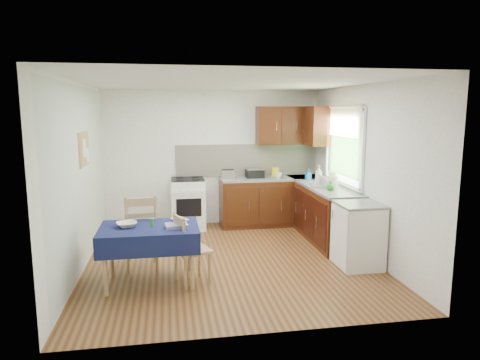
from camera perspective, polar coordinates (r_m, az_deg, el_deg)
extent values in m
plane|color=#4B2914|center=(6.26, -1.39, -10.58)|extent=(4.20, 4.20, 0.00)
cube|color=silver|center=(5.90, -1.49, 12.91)|extent=(4.00, 4.20, 0.02)
cube|color=white|center=(8.02, -3.58, 2.97)|extent=(4.00, 0.02, 2.50)
cube|color=white|center=(3.92, 2.95, -3.59)|extent=(4.00, 0.02, 2.50)
cube|color=silver|center=(6.01, -20.67, 0.30)|extent=(0.02, 4.20, 2.50)
cube|color=white|center=(6.54, 16.17, 1.21)|extent=(0.02, 4.20, 2.50)
cube|color=black|center=(8.04, 4.17, -2.95)|extent=(1.90, 0.60, 0.86)
cube|color=black|center=(7.16, 11.45, -4.62)|extent=(0.60, 1.70, 0.86)
cube|color=slate|center=(7.96, 4.21, 0.22)|extent=(1.90, 0.60, 0.04)
cube|color=slate|center=(7.07, 11.57, -1.08)|extent=(0.60, 1.70, 0.04)
cube|color=slate|center=(8.14, 8.66, 0.34)|extent=(0.60, 0.60, 0.04)
cube|color=beige|center=(8.11, 1.01, 2.69)|extent=(2.70, 0.02, 0.60)
cube|color=black|center=(8.08, 6.51, 7.24)|extent=(1.20, 0.35, 0.70)
cube|color=black|center=(7.80, 10.40, 7.08)|extent=(0.35, 0.50, 0.70)
cube|color=white|center=(7.82, -6.94, -3.19)|extent=(0.60, 0.60, 0.90)
cube|color=black|center=(7.73, -7.01, 0.11)|extent=(0.58, 0.58, 0.02)
cube|color=black|center=(7.52, -6.83, -3.68)|extent=(0.44, 0.01, 0.32)
cube|color=#285020|center=(7.14, 13.72, 3.97)|extent=(0.01, 1.40, 0.85)
cube|color=white|center=(7.11, 13.81, 9.20)|extent=(0.04, 1.48, 0.06)
cube|color=white|center=(7.20, 13.45, -0.39)|extent=(0.04, 1.48, 0.06)
cube|color=#C7B78A|center=(7.11, 13.63, 7.43)|extent=(0.02, 1.36, 0.44)
cube|color=white|center=(6.10, 15.51, -7.26)|extent=(0.55, 0.58, 0.85)
cube|color=slate|center=(5.99, 15.70, -3.17)|extent=(0.58, 0.60, 0.03)
cube|color=#A87E54|center=(6.26, -20.11, 3.89)|extent=(0.02, 0.62, 0.47)
cube|color=#A27944|center=(6.26, -19.98, 3.90)|extent=(0.01, 0.56, 0.41)
cube|color=white|center=(6.17, -20.03, 4.02)|extent=(0.00, 0.18, 0.24)
cube|color=white|center=(6.38, -19.65, 3.11)|extent=(0.00, 0.15, 0.20)
cube|color=#101341|center=(5.37, -12.02, -6.25)|extent=(1.15, 0.77, 0.03)
cube|color=#101341|center=(5.02, -12.16, -8.71)|extent=(1.19, 0.02, 0.26)
cube|color=#101341|center=(5.78, -11.83, -6.32)|extent=(1.19, 0.02, 0.26)
cube|color=#101341|center=(5.46, -18.20, -7.52)|extent=(0.02, 0.81, 0.26)
cube|color=#101341|center=(5.40, -5.70, -7.26)|extent=(0.02, 0.81, 0.26)
cylinder|color=#A87E54|center=(5.23, -17.57, -11.04)|extent=(0.05, 0.05, 0.69)
cylinder|color=#A87E54|center=(5.19, -6.43, -10.84)|extent=(0.05, 0.05, 0.69)
cylinder|color=#A87E54|center=(5.80, -16.75, -8.98)|extent=(0.05, 0.05, 0.69)
cylinder|color=#A87E54|center=(5.76, -6.78, -8.78)|extent=(0.05, 0.05, 0.69)
cube|color=#A87E54|center=(5.96, -13.05, -6.91)|extent=(0.50, 0.50, 0.04)
cube|color=#A87E54|center=(5.68, -13.07, -3.76)|extent=(0.41, 0.08, 0.33)
cylinder|color=#A87E54|center=(6.22, -11.35, -8.52)|extent=(0.04, 0.04, 0.49)
cylinder|color=#A87E54|center=(6.20, -14.78, -8.70)|extent=(0.04, 0.04, 0.49)
cylinder|color=#A87E54|center=(5.87, -11.03, -9.60)|extent=(0.04, 0.04, 0.49)
cylinder|color=#A87E54|center=(5.85, -14.69, -9.79)|extent=(0.04, 0.04, 0.49)
cube|color=#A87E54|center=(5.38, -6.34, -9.29)|extent=(0.49, 0.49, 0.04)
cube|color=#A87E54|center=(5.23, -8.11, -6.15)|extent=(0.14, 0.34, 0.28)
cylinder|color=#A87E54|center=(5.37, -4.06, -11.65)|extent=(0.03, 0.03, 0.42)
cylinder|color=#A87E54|center=(5.64, -5.40, -10.63)|extent=(0.03, 0.03, 0.42)
cylinder|color=#A87E54|center=(5.26, -7.27, -12.17)|extent=(0.03, 0.03, 0.42)
cylinder|color=#A87E54|center=(5.53, -8.47, -11.08)|extent=(0.03, 0.03, 0.42)
cube|color=#B4B4B9|center=(7.70, -1.63, 0.72)|extent=(0.24, 0.15, 0.17)
cube|color=black|center=(7.69, -1.63, 1.41)|extent=(0.21, 0.02, 0.02)
cube|color=black|center=(7.90, 1.99, 0.86)|extent=(0.31, 0.27, 0.15)
cube|color=#B4B4B9|center=(7.89, 1.99, 1.54)|extent=(0.31, 0.27, 0.03)
cylinder|color=red|center=(7.81, 3.04, 0.96)|extent=(0.05, 0.05, 0.20)
cube|color=yellow|center=(8.07, 4.69, 1.08)|extent=(0.13, 0.09, 0.17)
cube|color=gray|center=(7.11, 11.02, -0.76)|extent=(0.38, 0.29, 0.02)
cylinder|color=white|center=(7.10, 11.04, -0.11)|extent=(0.05, 0.18, 0.18)
cylinder|color=white|center=(6.87, 12.23, -0.34)|extent=(0.17, 0.17, 0.21)
sphere|color=white|center=(6.85, 12.26, 0.68)|extent=(0.10, 0.10, 0.10)
imported|color=white|center=(7.87, 5.12, 0.63)|extent=(0.14, 0.14, 0.10)
imported|color=white|center=(7.20, 10.45, 0.62)|extent=(0.15, 0.15, 0.33)
imported|color=#1E64B3|center=(7.72, 9.10, 0.73)|extent=(0.11, 0.10, 0.19)
imported|color=#278323|center=(6.76, 11.93, -0.73)|extent=(0.16, 0.16, 0.15)
imported|color=beige|center=(5.41, -14.88, -5.76)|extent=(0.30, 0.30, 0.06)
imported|color=white|center=(5.57, -8.81, -5.34)|extent=(0.25, 0.27, 0.02)
cylinder|color=#238331|center=(5.36, -11.68, -5.56)|extent=(0.05, 0.05, 0.09)
cube|color=navy|center=(5.25, -8.49, -6.06)|extent=(0.28, 0.23, 0.05)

